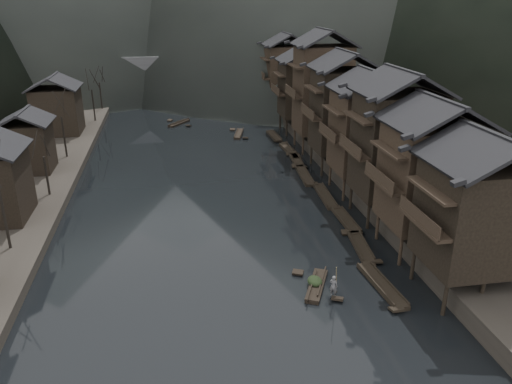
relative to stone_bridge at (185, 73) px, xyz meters
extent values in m
plane|color=black|center=(0.00, -72.00, -5.11)|extent=(300.00, 300.00, 0.00)
cube|color=#2D2823|center=(35.00, -32.00, -4.21)|extent=(40.00, 200.00, 1.80)
cylinder|color=black|center=(14.20, -82.40, -3.81)|extent=(0.30, 0.30, 2.90)
cylinder|color=black|center=(14.20, -77.60, -3.81)|extent=(0.30, 0.30, 2.90)
cylinder|color=black|center=(16.95, -82.40, -3.81)|extent=(0.30, 0.30, 2.90)
cylinder|color=black|center=(16.95, -77.60, -3.81)|extent=(0.30, 0.30, 2.90)
cube|color=black|center=(17.30, -80.00, 1.25)|extent=(7.00, 6.00, 7.53)
cube|color=black|center=(13.30, -80.00, 0.88)|extent=(1.20, 5.70, 0.25)
cylinder|color=black|center=(14.20, -75.40, -3.81)|extent=(0.30, 0.30, 2.90)
cylinder|color=black|center=(14.20, -70.60, -3.81)|extent=(0.30, 0.30, 2.90)
cylinder|color=black|center=(16.95, -75.40, -3.81)|extent=(0.30, 0.30, 2.90)
cylinder|color=black|center=(16.95, -70.60, -3.81)|extent=(0.30, 0.30, 2.90)
cube|color=black|center=(17.30, -73.00, 1.73)|extent=(7.00, 6.00, 8.47)
cube|color=black|center=(13.30, -73.00, 1.30)|extent=(1.20, 5.70, 0.25)
cylinder|color=black|center=(14.20, -68.40, -3.81)|extent=(0.30, 0.30, 2.90)
cylinder|color=black|center=(14.20, -63.60, -3.81)|extent=(0.30, 0.30, 2.90)
cylinder|color=black|center=(16.95, -68.40, -3.81)|extent=(0.30, 0.30, 2.90)
cylinder|color=black|center=(16.95, -63.60, -3.81)|extent=(0.30, 0.30, 2.90)
cube|color=black|center=(17.30, -66.00, 2.37)|extent=(7.00, 6.00, 9.75)
cube|color=black|center=(13.30, -66.00, 1.88)|extent=(1.20, 5.70, 0.25)
cylinder|color=black|center=(14.20, -61.40, -3.81)|extent=(0.30, 0.30, 2.90)
cylinder|color=black|center=(14.20, -56.60, -3.81)|extent=(0.30, 0.30, 2.90)
cylinder|color=black|center=(16.95, -61.40, -3.81)|extent=(0.30, 0.30, 2.90)
cylinder|color=black|center=(16.95, -56.60, -3.81)|extent=(0.30, 0.30, 2.90)
cube|color=black|center=(17.30, -59.00, 1.86)|extent=(7.00, 6.00, 8.73)
cube|color=black|center=(13.30, -59.00, 1.42)|extent=(1.20, 5.70, 0.25)
cylinder|color=black|center=(14.20, -53.40, -3.81)|extent=(0.30, 0.30, 2.90)
cylinder|color=black|center=(14.20, -48.60, -3.81)|extent=(0.30, 0.30, 2.90)
cylinder|color=black|center=(16.95, -53.40, -3.81)|extent=(0.30, 0.30, 2.90)
cylinder|color=black|center=(16.95, -48.60, -3.81)|extent=(0.30, 0.30, 2.90)
cube|color=black|center=(17.30, -51.00, 2.41)|extent=(7.00, 6.00, 9.84)
cube|color=black|center=(13.30, -51.00, 1.92)|extent=(1.20, 5.70, 0.25)
cylinder|color=black|center=(14.20, -44.40, -3.81)|extent=(0.30, 0.30, 2.90)
cylinder|color=black|center=(14.20, -39.60, -3.81)|extent=(0.30, 0.30, 2.90)
cylinder|color=black|center=(16.95, -44.40, -3.81)|extent=(0.30, 0.30, 2.90)
cylinder|color=black|center=(16.95, -39.60, -3.81)|extent=(0.30, 0.30, 2.90)
cube|color=black|center=(17.30, -42.00, 3.37)|extent=(7.00, 6.00, 11.75)
cube|color=black|center=(13.30, -42.00, 2.78)|extent=(1.20, 5.70, 0.25)
cylinder|color=black|center=(14.20, -34.40, -3.81)|extent=(0.30, 0.30, 2.90)
cylinder|color=black|center=(14.20, -29.60, -3.81)|extent=(0.30, 0.30, 2.90)
cylinder|color=black|center=(16.95, -34.40, -3.81)|extent=(0.30, 0.30, 2.90)
cylinder|color=black|center=(16.95, -29.60, -3.81)|extent=(0.30, 0.30, 2.90)
cube|color=black|center=(17.30, -32.00, 1.73)|extent=(7.00, 6.00, 8.48)
cube|color=black|center=(13.30, -32.00, 1.31)|extent=(1.20, 5.70, 0.25)
cylinder|color=black|center=(14.20, -22.40, -3.81)|extent=(0.30, 0.30, 2.90)
cylinder|color=black|center=(14.20, -17.60, -3.81)|extent=(0.30, 0.30, 2.90)
cylinder|color=black|center=(16.95, -22.40, -3.81)|extent=(0.30, 0.30, 2.90)
cylinder|color=black|center=(16.95, -17.60, -3.81)|extent=(0.30, 0.30, 2.90)
cube|color=black|center=(17.30, -20.00, 2.35)|extent=(7.00, 6.00, 9.72)
cube|color=black|center=(13.30, -20.00, 1.86)|extent=(1.20, 5.70, 0.25)
cube|color=black|center=(-20.50, -48.00, -1.01)|extent=(5.00, 5.00, 5.80)
cube|color=black|center=(-20.50, -30.00, -0.51)|extent=(6.50, 6.50, 6.80)
cylinder|color=black|center=(-17.00, -68.67, -1.11)|extent=(0.24, 0.24, 5.59)
cylinder|color=black|center=(-17.00, -56.55, -1.81)|extent=(0.24, 0.24, 4.19)
cylinder|color=black|center=(-17.00, -42.92, -1.26)|extent=(0.24, 0.24, 5.30)
cylinder|color=black|center=(-17.00, -22.81, -1.33)|extent=(0.24, 0.24, 5.16)
cylinder|color=black|center=(-17.00, -13.22, -1.51)|extent=(0.24, 0.24, 4.81)
cube|color=black|center=(11.43, -78.33, -4.96)|extent=(1.60, 6.64, 0.30)
cube|color=black|center=(11.43, -78.33, -4.78)|extent=(1.64, 6.52, 0.10)
cube|color=black|center=(11.67, -75.18, -4.82)|extent=(0.99, 0.88, 0.34)
cube|color=black|center=(11.19, -81.48, -4.82)|extent=(0.99, 0.88, 0.34)
cube|color=black|center=(12.11, -72.09, -4.96)|extent=(1.74, 5.93, 0.30)
cube|color=black|center=(12.11, -72.09, -4.78)|extent=(1.78, 5.82, 0.10)
cube|color=black|center=(11.80, -69.30, -4.82)|extent=(1.01, 0.82, 0.32)
cube|color=black|center=(12.42, -74.88, -4.82)|extent=(1.01, 0.82, 0.32)
cube|color=black|center=(12.66, -66.67, -4.96)|extent=(1.11, 6.21, 0.30)
cube|color=black|center=(12.66, -66.67, -4.78)|extent=(1.17, 6.08, 0.10)
cube|color=black|center=(12.65, -63.69, -4.82)|extent=(0.94, 0.77, 0.33)
cube|color=black|center=(12.67, -69.65, -4.82)|extent=(0.94, 0.77, 0.33)
cube|color=black|center=(12.52, -60.14, -4.96)|extent=(1.52, 7.32, 0.30)
cube|color=black|center=(12.52, -60.14, -4.78)|extent=(1.56, 7.18, 0.10)
cube|color=black|center=(12.32, -56.65, -4.82)|extent=(0.98, 0.94, 0.36)
cube|color=black|center=(12.73, -63.62, -4.82)|extent=(0.98, 0.94, 0.36)
cube|color=black|center=(12.05, -53.23, -4.96)|extent=(1.55, 7.33, 0.30)
cube|color=black|center=(12.05, -53.23, -4.78)|extent=(1.59, 7.19, 0.10)
cube|color=black|center=(11.83, -49.74, -4.82)|extent=(0.99, 0.95, 0.36)
cube|color=black|center=(12.26, -56.71, -4.82)|extent=(0.99, 0.95, 0.36)
cube|color=black|center=(12.50, -47.43, -4.96)|extent=(1.55, 5.97, 0.30)
cube|color=black|center=(12.50, -47.43, -4.78)|extent=(1.60, 5.86, 0.10)
cube|color=black|center=(12.28, -44.61, -4.82)|extent=(0.99, 0.80, 0.32)
cube|color=black|center=(12.71, -50.26, -4.82)|extent=(0.99, 0.80, 0.32)
cube|color=black|center=(12.61, -43.10, -4.96)|extent=(1.49, 7.56, 0.30)
cube|color=black|center=(12.61, -43.10, -4.78)|extent=(1.54, 7.41, 0.10)
cube|color=black|center=(12.80, -39.50, -4.82)|extent=(0.98, 0.97, 0.36)
cube|color=black|center=(12.42, -46.70, -4.82)|extent=(0.98, 0.97, 0.36)
cube|color=black|center=(12.08, -34.91, -4.96)|extent=(1.37, 5.94, 0.30)
cube|color=black|center=(12.08, -34.91, -4.78)|extent=(1.42, 5.83, 0.10)
cube|color=black|center=(12.21, -32.08, -4.82)|extent=(0.97, 0.77, 0.32)
cube|color=black|center=(11.95, -37.74, -4.82)|extent=(0.97, 0.77, 0.32)
cube|color=black|center=(6.86, -32.55, -4.96)|extent=(2.34, 5.84, 0.30)
cube|color=black|center=(6.86, -32.55, -4.78)|extent=(2.37, 5.74, 0.10)
cube|color=black|center=(6.20, -29.86, -4.82)|extent=(1.00, 0.90, 0.32)
cube|color=black|center=(7.52, -35.24, -4.82)|extent=(1.00, 0.90, 0.32)
cube|color=black|center=(-2.31, -23.78, -4.96)|extent=(3.95, 5.00, 0.30)
cube|color=black|center=(-2.31, -23.78, -4.78)|extent=(3.92, 4.94, 0.10)
cube|color=black|center=(-3.82, -21.65, -4.82)|extent=(1.08, 1.04, 0.31)
cube|color=black|center=(-0.81, -25.90, -4.82)|extent=(1.08, 1.04, 0.31)
cube|color=black|center=(0.96, -11.90, -4.96)|extent=(3.48, 4.74, 0.30)
cube|color=black|center=(0.96, -11.90, -4.78)|extent=(3.47, 4.68, 0.10)
cube|color=black|center=(2.22, -9.88, -4.82)|extent=(1.05, 0.98, 0.30)
cube|color=black|center=(-0.30, -13.92, -4.82)|extent=(1.05, 0.98, 0.30)
cube|color=black|center=(-3.82, 2.28, -4.96)|extent=(3.84, 4.59, 0.30)
cube|color=black|center=(-3.82, 2.28, -4.78)|extent=(3.82, 4.55, 0.10)
cube|color=black|center=(-2.35, 4.19, -4.82)|extent=(1.06, 1.01, 0.30)
cube|color=black|center=(-5.28, 0.37, -4.82)|extent=(1.06, 1.01, 0.30)
cube|color=#4C4C4F|center=(0.00, 0.00, 2.09)|extent=(40.00, 6.00, 1.60)
cube|color=#4C4C4F|center=(0.00, -2.70, 3.39)|extent=(40.00, 0.50, 1.00)
cube|color=#4C4C4F|center=(0.00, 2.70, 3.39)|extent=(40.00, 0.50, 1.00)
cube|color=#4C4C4F|center=(-14.00, 0.00, -1.91)|extent=(3.20, 6.00, 6.40)
cube|color=#4C4C4F|center=(-4.50, 0.00, -1.91)|extent=(3.20, 6.00, 6.40)
cube|color=#4C4C4F|center=(4.50, 0.00, -1.91)|extent=(3.20, 6.00, 6.40)
cube|color=#4C4C4F|center=(14.00, 0.00, -1.91)|extent=(3.20, 6.00, 6.40)
cube|color=black|center=(6.54, -77.52, -4.96)|extent=(2.91, 4.66, 0.30)
cube|color=black|center=(6.54, -77.52, -4.78)|extent=(2.92, 4.59, 0.10)
cube|color=black|center=(5.58, -75.49, -4.82)|extent=(1.03, 0.90, 0.29)
cube|color=black|center=(7.49, -79.55, -4.82)|extent=(1.03, 0.90, 0.29)
ellipsoid|color=black|center=(6.44, -77.31, -4.34)|extent=(1.12, 1.46, 0.67)
imported|color=slate|center=(7.29, -79.12, -3.83)|extent=(0.73, 0.71, 1.69)
cylinder|color=#8C7A51|center=(7.49, -79.12, -1.03)|extent=(1.03, 2.23, 3.91)
camera|label=1|loc=(-3.59, -108.88, 15.69)|focal=35.00mm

